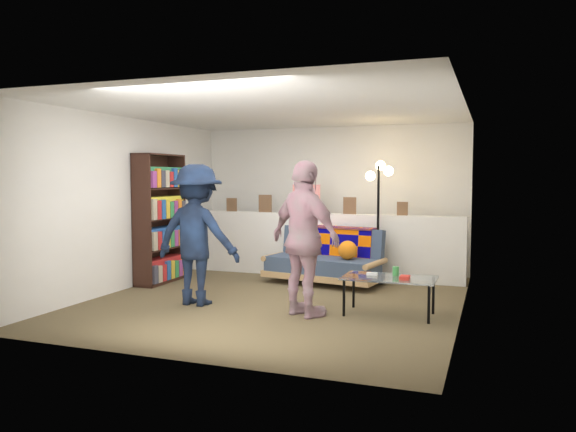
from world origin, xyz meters
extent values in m
plane|color=brown|center=(0.00, 0.00, 0.00)|extent=(5.00, 5.00, 0.00)
cube|color=silver|center=(0.00, 2.50, 1.20)|extent=(4.50, 0.10, 2.40)
cube|color=silver|center=(-2.25, 0.00, 1.20)|extent=(0.10, 5.00, 2.40)
cube|color=silver|center=(2.25, 0.00, 1.20)|extent=(0.10, 5.00, 2.40)
cube|color=white|center=(0.00, 0.00, 2.40)|extent=(4.50, 5.00, 0.10)
cube|color=silver|center=(0.00, 1.80, 0.50)|extent=(4.45, 0.15, 1.00)
cube|color=brown|center=(-1.50, 1.78, 1.11)|extent=(0.18, 0.02, 0.22)
cube|color=brown|center=(-0.90, 1.78, 1.14)|extent=(0.22, 0.02, 0.28)
cube|color=silver|center=(-0.20, 1.78, 1.23)|extent=(0.45, 0.02, 0.45)
cube|color=brown|center=(0.50, 1.78, 1.13)|extent=(0.20, 0.02, 0.26)
cube|color=brown|center=(1.30, 1.78, 1.10)|extent=(0.16, 0.02, 0.20)
cube|color=tan|center=(0.24, 1.25, 0.14)|extent=(1.82, 1.05, 0.09)
cube|color=#32435B|center=(0.24, 1.20, 0.29)|extent=(1.70, 0.90, 0.22)
cube|color=#32435B|center=(0.30, 1.53, 0.56)|extent=(1.63, 0.49, 0.51)
cylinder|color=tan|center=(-0.55, 1.39, 0.36)|extent=(0.21, 0.77, 0.08)
cylinder|color=tan|center=(1.04, 1.10, 0.36)|extent=(0.21, 0.77, 0.08)
cube|color=#060572|center=(0.28, 1.46, 0.56)|extent=(1.30, 0.32, 0.47)
cube|color=#060572|center=(0.30, 1.58, 0.81)|extent=(1.32, 0.45, 0.03)
sphere|color=orange|center=(0.64, 1.13, 0.53)|extent=(0.27, 0.27, 0.27)
cube|color=black|center=(-2.23, 0.54, 0.95)|extent=(0.02, 0.95, 1.90)
cube|color=black|center=(-2.08, 0.08, 0.95)|extent=(0.32, 0.02, 1.90)
cube|color=black|center=(-2.08, 1.01, 0.95)|extent=(0.32, 0.02, 1.90)
cube|color=black|center=(-2.08, 0.54, 1.89)|extent=(0.32, 0.95, 0.02)
cube|color=black|center=(-2.08, 0.54, 0.02)|extent=(0.32, 0.95, 0.04)
cube|color=black|center=(-2.08, 0.54, 0.51)|extent=(0.32, 0.91, 0.02)
cube|color=black|center=(-2.08, 0.54, 0.95)|extent=(0.32, 0.91, 0.02)
cube|color=black|center=(-2.08, 0.54, 1.40)|extent=(0.32, 0.91, 0.02)
cube|color=#B02323|center=(-2.06, 0.54, 0.21)|extent=(0.23, 0.89, 0.32)
cube|color=#235098|center=(-2.06, 0.54, 0.68)|extent=(0.23, 0.89, 0.30)
cube|color=yellow|center=(-2.06, 0.54, 1.12)|extent=(0.23, 0.89, 0.32)
cube|color=#2E7E4E|center=(-2.06, 0.54, 1.57)|extent=(0.23, 0.89, 0.30)
cylinder|color=black|center=(1.01, -0.52, 0.21)|extent=(0.03, 0.03, 0.42)
cylinder|color=black|center=(1.94, -0.52, 0.21)|extent=(0.03, 0.03, 0.42)
cylinder|color=black|center=(1.01, -0.06, 0.21)|extent=(0.03, 0.03, 0.42)
cylinder|color=black|center=(1.95, -0.06, 0.21)|extent=(0.03, 0.03, 0.42)
cube|color=silver|center=(1.48, -0.29, 0.43)|extent=(1.04, 0.58, 0.02)
cube|color=silver|center=(1.27, -0.24, 0.45)|extent=(0.12, 0.05, 0.03)
cube|color=red|center=(1.66, -0.37, 0.46)|extent=(0.10, 0.15, 0.04)
cylinder|color=green|center=(1.53, -0.17, 0.49)|extent=(0.07, 0.07, 0.10)
cylinder|color=black|center=(0.98, 1.59, 0.02)|extent=(0.28, 0.28, 0.03)
cylinder|color=black|center=(0.98, 1.59, 0.87)|extent=(0.04, 0.04, 1.74)
sphere|color=#FFC672|center=(0.85, 1.62, 1.58)|extent=(0.14, 0.14, 0.14)
sphere|color=#FFC672|center=(1.12, 1.58, 1.65)|extent=(0.14, 0.14, 0.14)
sphere|color=#FFC672|center=(0.98, 1.71, 1.74)|extent=(0.14, 0.14, 0.14)
imported|color=black|center=(-0.84, -0.55, 0.86)|extent=(1.14, 0.68, 1.72)
imported|color=pink|center=(0.60, -0.66, 0.88)|extent=(1.11, 0.88, 1.76)
camera|label=1|loc=(2.57, -6.59, 1.57)|focal=35.00mm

